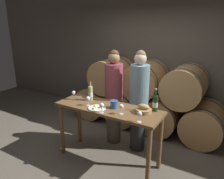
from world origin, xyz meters
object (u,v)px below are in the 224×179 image
object	(u,v)px
person_left	(114,97)
wine_bottle_red	(155,103)
wine_glass_far_left	(74,93)
wine_glass_right	(121,107)
wine_glass_center	(102,106)
person_right	(139,101)
wine_bottle_white	(90,93)
wine_glass_left	(88,99)
bread_basket	(144,109)
tasting_table	(108,116)
cheese_plate	(97,108)
wine_glass_far_right	(139,114)
blue_crock	(114,104)

from	to	relation	value
person_left	wine_bottle_red	bearing A→B (deg)	-21.40
wine_glass_far_left	wine_glass_right	distance (m)	0.98
wine_glass_far_left	wine_glass_center	xyz separation A→B (m)	(0.72, -0.23, 0.00)
person_right	wine_bottle_white	distance (m)	0.83
person_right	wine_glass_center	world-z (taller)	person_right
wine_bottle_white	wine_glass_right	size ratio (longest dim) A/B	2.28
wine_glass_left	wine_bottle_white	bearing A→B (deg)	117.46
bread_basket	tasting_table	bearing A→B (deg)	-171.79
wine_glass_center	wine_glass_left	bearing A→B (deg)	159.01
person_right	wine_bottle_red	xyz separation A→B (m)	(0.41, -0.36, 0.16)
wine_bottle_white	cheese_plate	world-z (taller)	wine_bottle_white
bread_basket	cheese_plate	bearing A→B (deg)	-161.86
person_left	tasting_table	bearing A→B (deg)	-67.44
tasting_table	wine_glass_far_left	size ratio (longest dim) A/B	11.15
person_left	cheese_plate	world-z (taller)	person_left
wine_glass_far_left	wine_glass_right	world-z (taller)	same
wine_bottle_red	wine_glass_far_right	bearing A→B (deg)	-95.26
wine_bottle_white	wine_glass_far_left	size ratio (longest dim) A/B	2.28
blue_crock	wine_glass_left	world-z (taller)	wine_glass_left
bread_basket	wine_glass_left	world-z (taller)	wine_glass_left
wine_glass_far_right	blue_crock	bearing A→B (deg)	154.73
person_right	cheese_plate	bearing A→B (deg)	-116.93
wine_bottle_red	wine_glass_right	bearing A→B (deg)	-136.18
wine_glass_far_right	wine_glass_center	bearing A→B (deg)	-179.82
cheese_plate	wine_glass_right	distance (m)	0.42
wine_bottle_red	wine_glass_left	world-z (taller)	wine_bottle_red
bread_basket	wine_glass_left	distance (m)	0.87
wine_glass_left	wine_glass_right	world-z (taller)	same
wine_bottle_white	wine_glass_far_left	distance (m)	0.29
wine_bottle_red	blue_crock	xyz separation A→B (m)	(-0.57, -0.21, -0.06)
cheese_plate	blue_crock	bearing A→B (deg)	36.33
wine_glass_right	wine_glass_far_right	size ratio (longest dim) A/B	1.00
wine_glass_far_right	wine_bottle_red	bearing A→B (deg)	84.74
tasting_table	wine_glass_left	bearing A→B (deg)	-160.36
tasting_table	person_right	distance (m)	0.64
wine_bottle_white	wine_glass_far_right	size ratio (longest dim) A/B	2.28
person_right	cheese_plate	distance (m)	0.80
wine_glass_left	wine_glass_far_right	world-z (taller)	same
wine_bottle_red	wine_glass_far_right	xyz separation A→B (m)	(-0.04, -0.46, -0.01)
wine_bottle_red	person_right	bearing A→B (deg)	139.34
tasting_table	cheese_plate	world-z (taller)	cheese_plate
person_right	wine_glass_far_right	size ratio (longest dim) A/B	11.70
tasting_table	wine_glass_center	bearing A→B (deg)	-80.09
wine_glass_center	wine_glass_far_right	bearing A→B (deg)	0.18
wine_glass_far_right	person_left	bearing A→B (deg)	136.75
person_left	bread_basket	world-z (taller)	person_left
tasting_table	wine_glass_left	distance (m)	0.41
wine_bottle_white	wine_glass_right	xyz separation A→B (m)	(0.71, -0.24, -0.01)
wine_bottle_white	wine_glass_left	bearing A→B (deg)	-62.54
wine_glass_left	wine_glass_center	distance (m)	0.36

